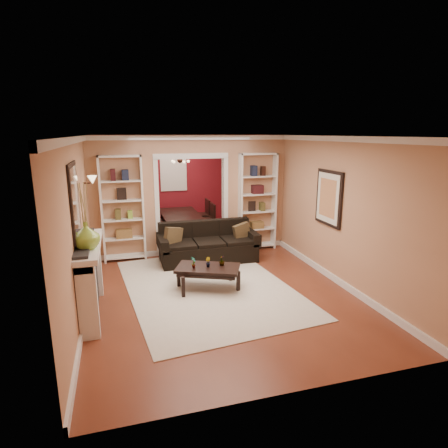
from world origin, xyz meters
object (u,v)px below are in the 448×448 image
object	(u,v)px
sofa	(208,242)
dining_table	(182,225)
coffee_table	(208,278)
fireplace	(92,279)
bookshelf_left	(123,209)
bookshelf_right	(257,202)

from	to	relation	value
sofa	dining_table	size ratio (longest dim) A/B	1.21
dining_table	sofa	bearing A→B (deg)	-174.72
coffee_table	dining_table	size ratio (longest dim) A/B	0.62
sofa	fireplace	size ratio (longest dim) A/B	1.27
fireplace	dining_table	size ratio (longest dim) A/B	0.95
fireplace	sofa	bearing A→B (deg)	40.40
coffee_table	dining_table	bearing A→B (deg)	111.48
sofa	bookshelf_left	xyz separation A→B (m)	(-1.75, 0.58, 0.73)
bookshelf_right	coffee_table	bearing A→B (deg)	-129.66
sofa	fireplace	world-z (taller)	fireplace
coffee_table	fireplace	size ratio (longest dim) A/B	0.65
coffee_table	fireplace	world-z (taller)	fireplace
bookshelf_right	fireplace	size ratio (longest dim) A/B	1.35
bookshelf_left	fireplace	bearing A→B (deg)	-102.05
sofa	bookshelf_right	bearing A→B (deg)	23.27
bookshelf_right	dining_table	size ratio (longest dim) A/B	1.29
bookshelf_right	dining_table	distance (m)	2.41
coffee_table	fireplace	bearing A→B (deg)	-142.49
coffee_table	bookshelf_left	distance (m)	2.66
bookshelf_right	bookshelf_left	bearing A→B (deg)	180.00
bookshelf_left	dining_table	xyz separation A→B (m)	(1.55, 1.64, -0.84)
coffee_table	bookshelf_right	distance (m)	2.84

